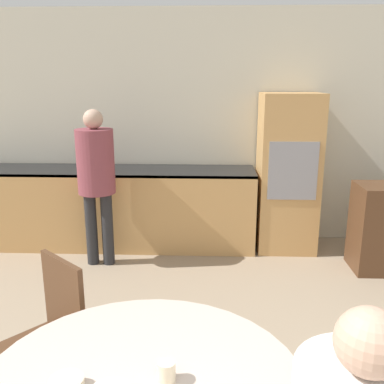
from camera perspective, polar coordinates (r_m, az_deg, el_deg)
The scene contains 6 objects.
wall_back at distance 4.94m, azimuth 1.62°, elevation 8.51°, with size 7.08×0.05×2.60m.
kitchen_counter at distance 4.91m, azimuth -11.05°, elevation -1.89°, with size 3.25×0.60×0.88m.
oven_unit at distance 4.76m, azimuth 12.60°, elevation 2.47°, with size 0.62×0.59×1.71m.
chair_far_left at distance 2.55m, azimuth -18.39°, elevation -17.37°, with size 0.56×0.56×0.92m.
person_standing at distance 4.29m, azimuth -12.67°, elevation 2.63°, with size 0.36×0.36×1.57m.
cup at distance 1.73m, azimuth -3.43°, elevation -22.77°, with size 0.07×0.07×0.08m.
Camera 1 is at (0.06, -0.12, 1.84)m, focal length 40.00 mm.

